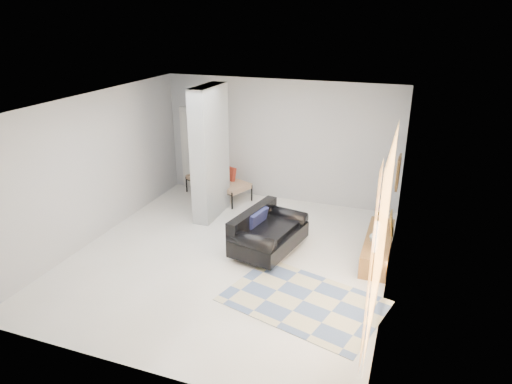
% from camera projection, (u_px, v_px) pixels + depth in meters
% --- Properties ---
extents(floor, '(6.00, 6.00, 0.00)m').
position_uv_depth(floor, '(230.00, 256.00, 8.33)').
color(floor, beige).
rests_on(floor, ground).
extents(ceiling, '(6.00, 6.00, 0.00)m').
position_uv_depth(ceiling, '(227.00, 103.00, 7.30)').
color(ceiling, white).
rests_on(ceiling, wall_back).
extents(wall_back, '(6.00, 0.00, 6.00)m').
position_uv_depth(wall_back, '(280.00, 141.00, 10.44)').
color(wall_back, '#ACADB0').
rests_on(wall_back, ground).
extents(wall_front, '(6.00, 0.00, 6.00)m').
position_uv_depth(wall_front, '(126.00, 272.00, 5.19)').
color(wall_front, '#ACADB0').
rests_on(wall_front, ground).
extents(wall_left, '(0.00, 6.00, 6.00)m').
position_uv_depth(wall_left, '(96.00, 167.00, 8.68)').
color(wall_left, '#ACADB0').
rests_on(wall_left, ground).
extents(wall_right, '(0.00, 6.00, 6.00)m').
position_uv_depth(wall_right, '(395.00, 206.00, 6.94)').
color(wall_right, '#ACADB0').
rests_on(wall_right, ground).
extents(partition_column, '(0.35, 1.20, 2.80)m').
position_uv_depth(partition_column, '(210.00, 153.00, 9.56)').
color(partition_column, '#9BA0A2').
rests_on(partition_column, floor).
extents(hallway_door, '(0.85, 0.06, 2.04)m').
position_uv_depth(hallway_door, '(197.00, 149.00, 11.20)').
color(hallway_door, silver).
rests_on(hallway_door, floor).
extents(curtain, '(0.00, 2.55, 2.55)m').
position_uv_depth(curtain, '(382.00, 235.00, 5.95)').
color(curtain, '#FFAC43').
rests_on(curtain, wall_right).
extents(wall_art, '(0.04, 0.45, 0.55)m').
position_uv_depth(wall_art, '(398.00, 172.00, 7.65)').
color(wall_art, '#35220E').
rests_on(wall_art, wall_right).
extents(media_console, '(0.45, 1.75, 0.80)m').
position_uv_depth(media_console, '(378.00, 246.00, 8.25)').
color(media_console, brown).
rests_on(media_console, floor).
extents(loveseat, '(1.18, 1.69, 0.76)m').
position_uv_depth(loveseat, '(266.00, 233.00, 8.42)').
color(loveseat, silver).
rests_on(loveseat, floor).
extents(daybed, '(1.75, 1.25, 0.77)m').
position_uv_depth(daybed, '(218.00, 179.00, 10.92)').
color(daybed, black).
rests_on(daybed, floor).
extents(area_rug, '(2.66, 2.11, 0.01)m').
position_uv_depth(area_rug, '(303.00, 301.00, 7.03)').
color(area_rug, beige).
rests_on(area_rug, floor).
extents(cylinder_lamp, '(0.10, 0.10, 0.54)m').
position_uv_depth(cylinder_lamp, '(376.00, 237.00, 7.58)').
color(cylinder_lamp, silver).
rests_on(cylinder_lamp, media_console).
extents(bronze_figurine, '(0.14, 0.14, 0.25)m').
position_uv_depth(bronze_figurine, '(380.00, 218.00, 8.64)').
color(bronze_figurine, '#322416').
rests_on(bronze_figurine, media_console).
extents(vase, '(0.21, 0.21, 0.21)m').
position_uv_depth(vase, '(375.00, 235.00, 7.99)').
color(vase, '#B8C3BE').
rests_on(vase, media_console).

